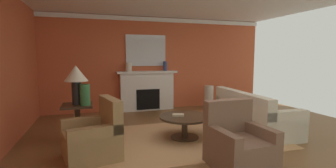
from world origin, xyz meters
The scene contains 17 objects.
ground_plane centered at (0.00, 0.00, 0.00)m, with size 8.50×8.50×0.00m, color brown.
wall_fireplace centered at (0.00, 3.25, 1.40)m, with size 7.14×0.12×2.80m, color #C65633.
crown_moulding centered at (0.00, 3.17, 2.72)m, with size 7.14×0.08×0.12m, color white.
area_rug centered at (-0.15, 0.30, 0.01)m, with size 3.61×2.33×0.01m, color tan.
fireplace centered at (-0.31, 3.04, 0.56)m, with size 1.80×0.35×1.19m.
mantel_mirror centered at (-0.31, 3.16, 1.80)m, with size 1.21×0.04×0.93m, color silver.
sofa centered at (1.52, 0.42, 0.30)m, with size 1.02×2.15×0.85m.
armchair_near_window centered at (-1.87, -0.15, 0.31)m, with size 0.96×0.96×0.95m.
armchair_facing_fireplace centered at (0.15, -1.09, 0.31)m, with size 0.85×0.85×0.95m.
coffee_table centered at (-0.15, 0.30, 0.34)m, with size 1.00×1.00×0.45m.
side_table centered at (-2.16, 0.82, 0.40)m, with size 0.56×0.56×0.70m.
table_lamp centered at (-2.16, 0.82, 1.22)m, with size 0.44×0.44×0.75m.
vase_on_side_table centered at (-2.01, 0.70, 0.90)m, with size 0.19×0.19×0.40m, color #33703D.
vase_mantel_right centered at (0.24, 2.99, 1.33)m, with size 0.11×0.11×0.29m, color navy.
vase_mantel_left centered at (-0.86, 2.99, 1.31)m, with size 0.18×0.18×0.25m, color beige.
vase_tall_corner centered at (1.61, 2.74, 0.36)m, with size 0.29×0.29×0.72m, color beige.
book_red_cover centered at (-0.27, 0.36, 0.47)m, with size 0.23×0.14×0.03m, color tan.
Camera 1 is at (-1.86, -4.06, 1.61)m, focal length 25.89 mm.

